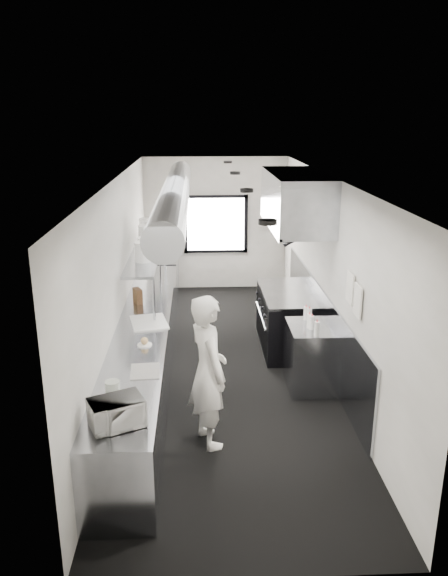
{
  "coord_description": "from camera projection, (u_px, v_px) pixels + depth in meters",
  "views": [
    {
      "loc": [
        -0.39,
        -7.57,
        3.64
      ],
      "look_at": [
        -0.03,
        -0.2,
        1.3
      ],
      "focal_mm": 34.47,
      "sensor_mm": 36.0,
      "label": 1
    }
  ],
  "objects": [
    {
      "name": "knife_block",
      "position": [
        138.0,
        296.0,
        8.34
      ],
      "size": [
        0.17,
        0.22,
        0.22
      ],
      "primitive_type": "cube",
      "rotation": [
        0.0,
        0.0,
        0.42
      ],
      "color": "brown",
      "rests_on": "prep_counter"
    },
    {
      "name": "plate_stack_b",
      "position": [
        145.0,
        247.0,
        8.31
      ],
      "size": [
        0.28,
        0.28,
        0.3
      ],
      "primitive_type": "cylinder",
      "rotation": [
        0.0,
        0.0,
        0.26
      ],
      "color": "white",
      "rests_on": "pass_shelf"
    },
    {
      "name": "wall_cladding",
      "position": [
        320.0,
        323.0,
        8.52
      ],
      "size": [
        0.03,
        5.5,
        1.1
      ],
      "primitive_type": "cube",
      "color": "#92989F",
      "rests_on": "wall_right"
    },
    {
      "name": "far_work_table",
      "position": [
        161.0,
        278.0,
        11.18
      ],
      "size": [
        0.7,
        1.2,
        0.9
      ],
      "primitive_type": "cube",
      "color": "#92989F",
      "rests_on": "floor"
    },
    {
      "name": "plate_stack_c",
      "position": [
        147.0,
        237.0,
        8.81
      ],
      "size": [
        0.28,
        0.28,
        0.38
      ],
      "primitive_type": "cylinder",
      "rotation": [
        0.0,
        0.0,
        0.07
      ],
      "color": "white",
      "rests_on": "pass_shelf"
    },
    {
      "name": "wall_right",
      "position": [
        329.0,
        276.0,
        7.98
      ],
      "size": [
        0.02,
        8.0,
        2.8
      ],
      "primitive_type": "cube",
      "color": "silver",
      "rests_on": "floor"
    },
    {
      "name": "notice_sheet_b",
      "position": [
        358.0,
        301.0,
        6.45
      ],
      "size": [
        0.02,
        0.28,
        0.38
      ],
      "primitive_type": "cube",
      "color": "white",
      "rests_on": "wall_right"
    },
    {
      "name": "notice_sheet_a",
      "position": [
        350.0,
        288.0,
        6.77
      ],
      "size": [
        0.02,
        0.28,
        0.38
      ],
      "primitive_type": "cube",
      "color": "white",
      "rests_on": "wall_right"
    },
    {
      "name": "wall_left",
      "position": [
        120.0,
        279.0,
        7.83
      ],
      "size": [
        0.02,
        8.0,
        2.8
      ],
      "primitive_type": "cube",
      "color": "silver",
      "rests_on": "floor"
    },
    {
      "name": "cutting_board",
      "position": [
        149.0,
        322.0,
        7.56
      ],
      "size": [
        0.59,
        0.71,
        0.02
      ],
      "primitive_type": "cube",
      "rotation": [
        0.0,
        0.0,
        0.22
      ],
      "color": "silver",
      "rests_on": "prep_counter"
    },
    {
      "name": "plate_stack_a",
      "position": [
        143.0,
        252.0,
        8.05
      ],
      "size": [
        0.27,
        0.27,
        0.29
      ],
      "primitive_type": "cylinder",
      "rotation": [
        0.0,
        0.0,
        0.1
      ],
      "color": "white",
      "rests_on": "pass_shelf"
    },
    {
      "name": "pastry",
      "position": [
        144.0,
        341.0,
        6.82
      ],
      "size": [
        0.09,
        0.09,
        0.09
      ],
      "primitive_type": "sphere",
      "color": "tan",
      "rests_on": "small_plate"
    },
    {
      "name": "squeeze_bottle_a",
      "position": [
        317.0,
        329.0,
        7.1
      ],
      "size": [
        0.07,
        0.07,
        0.2
      ],
      "primitive_type": "cylinder",
      "rotation": [
        0.0,
        0.0,
        0.15
      ],
      "color": "silver",
      "rests_on": "bottle_station"
    },
    {
      "name": "ceiling",
      "position": [
        225.0,
        178.0,
        7.48
      ],
      "size": [
        3.0,
        8.0,
        0.01
      ],
      "primitive_type": "cube",
      "color": "silver",
      "rests_on": "wall_back"
    },
    {
      "name": "pass_shelf",
      "position": [
        147.0,
        252.0,
        8.76
      ],
      "size": [
        0.45,
        3.0,
        0.68
      ],
      "color": "#92989F",
      "rests_on": "prep_counter"
    },
    {
      "name": "range",
      "position": [
        287.0,
        320.0,
        8.9
      ],
      "size": [
        0.88,
        1.6,
        0.94
      ],
      "color": "black",
      "rests_on": "floor"
    },
    {
      "name": "microwave",
      "position": [
        116.0,
        413.0,
        5.04
      ],
      "size": [
        0.54,
        0.49,
        0.27
      ],
      "primitive_type": "imported",
      "rotation": [
        0.0,
        0.0,
        0.43
      ],
      "color": "white",
      "rests_on": "prep_counter"
    },
    {
      "name": "service_window",
      "position": [
        216.0,
        224.0,
        11.68
      ],
      "size": [
        1.36,
        0.05,
        1.25
      ],
      "color": "silver",
      "rests_on": "wall_back"
    },
    {
      "name": "floor",
      "position": [
        225.0,
        366.0,
        8.33
      ],
      "size": [
        3.0,
        8.0,
        0.01
      ],
      "primitive_type": "cube",
      "color": "black",
      "rests_on": "ground"
    },
    {
      "name": "plate_stack_d",
      "position": [
        147.0,
        231.0,
        9.22
      ],
      "size": [
        0.33,
        0.33,
        0.41
      ],
      "primitive_type": "cylinder",
      "rotation": [
        0.0,
        0.0,
        -0.29
      ],
      "color": "white",
      "rests_on": "pass_shelf"
    },
    {
      "name": "wall_back",
      "position": [
        216.0,
        224.0,
        11.71
      ],
      "size": [
        3.0,
        0.02,
        2.8
      ],
      "primitive_type": "cube",
      "color": "silver",
      "rests_on": "floor"
    },
    {
      "name": "bottle_station",
      "position": [
        312.0,
        357.0,
        7.58
      ],
      "size": [
        0.65,
        0.8,
        0.9
      ],
      "primitive_type": "cube",
      "color": "#92989F",
      "rests_on": "floor"
    },
    {
      "name": "line_cook",
      "position": [
        208.0,
        371.0,
        6.17
      ],
      "size": [
        0.63,
        0.76,
        1.79
      ],
      "primitive_type": "imported",
      "rotation": [
        0.0,
        0.0,
        1.93
      ],
      "color": "silver",
      "rests_on": "floor"
    },
    {
      "name": "squeeze_bottle_b",
      "position": [
        312.0,
        323.0,
        7.32
      ],
      "size": [
        0.08,
        0.08,
        0.19
      ],
      "primitive_type": "cylinder",
      "rotation": [
        0.0,
        0.0,
        -0.3
      ],
      "color": "silver",
      "rests_on": "bottle_station"
    },
    {
      "name": "deli_tub_a",
      "position": [
        109.0,
        404.0,
        5.37
      ],
      "size": [
        0.14,
        0.14,
        0.09
      ],
      "primitive_type": "cylinder",
      "rotation": [
        0.0,
        0.0,
        -0.04
      ],
      "color": "#B4BCAD",
      "rests_on": "prep_counter"
    },
    {
      "name": "newspaper",
      "position": [
        145.0,
        371.0,
        6.14
      ],
      "size": [
        0.34,
        0.42,
        0.01
      ],
      "primitive_type": "cube",
      "rotation": [
        0.0,
        0.0,
        0.06
      ],
      "color": "silver",
      "rests_on": "prep_counter"
    },
    {
      "name": "squeeze_bottle_d",
      "position": [
        309.0,
        315.0,
        7.6
      ],
      "size": [
        0.08,
        0.08,
        0.19
      ],
      "primitive_type": "cylinder",
      "rotation": [
        0.0,
        0.0,
        0.44
      ],
      "color": "silver",
      "rests_on": "bottle_station"
    },
    {
      "name": "hvac_duct",
      "position": [
        175.0,
        193.0,
        7.91
      ],
      "size": [
        0.4,
        6.4,
        0.4
      ],
      "primitive_type": "cylinder",
      "rotation": [
        1.57,
        0.0,
        0.0
      ],
      "color": "#9A9DA3",
      "rests_on": "ceiling"
    },
    {
      "name": "prep_counter",
      "position": [
        145.0,
        354.0,
        7.66
      ],
      "size": [
        0.7,
        6.0,
        0.9
      ],
      "primitive_type": "cube",
      "color": "#92989F",
      "rests_on": "floor"
    },
    {
      "name": "exhaust_hood",
      "position": [
        296.0,
        200.0,
        8.32
      ],
      "size": [
        0.81,
        2.2,
        0.88
      ],
      "color": "#92989F",
      "rests_on": "ceiling"
    },
    {
      "name": "wall_front",
      "position": [
        253.0,
        430.0,
        4.1
      ],
      "size": [
        3.0,
        0.02,
        2.8
      ],
      "primitive_type": "cube",
      "color": "silver",
      "rests_on": "floor"
    },
    {
      "name": "squeeze_bottle_e",
      "position": [
        306.0,
        313.0,
        7.66
      ],
      "size": [
        0.08,
        0.08,
        0.19
      ],
      "primitive_type": "cylinder",
      "rotation": [
        0.0,
        0.0,
        0.36
      ],
      "color": "silver",
      "rests_on": "bottle_station"
    },
    {
      "name": "small_plate",
      "position": [
        145.0,
        345.0,
        6.83
      ],
      "size": [
        0.2,
        0.2,
        0.02
      ],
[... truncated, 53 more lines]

